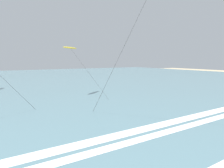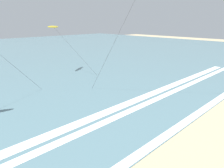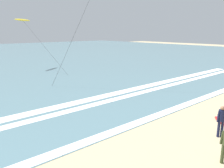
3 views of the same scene
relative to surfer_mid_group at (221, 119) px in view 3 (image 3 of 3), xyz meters
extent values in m
cube|color=white|center=(-3.42, 3.89, -0.94)|extent=(44.85, 0.65, 0.01)
cube|color=white|center=(-2.25, 8.20, -0.94)|extent=(55.20, 0.71, 0.01)
cube|color=white|center=(-1.31, 9.42, -0.94)|extent=(44.54, 0.96, 0.01)
cylinder|color=#141938|center=(-0.09, 0.05, -0.55)|extent=(0.13, 0.13, 0.82)
cylinder|color=#141938|center=(0.09, -0.05, -0.55)|extent=(0.13, 0.13, 0.82)
cylinder|color=#141938|center=(0.00, 0.00, 0.15)|extent=(0.32, 0.32, 0.58)
cylinder|color=#141938|center=(-0.16, 0.09, 0.13)|extent=(0.16, 0.14, 0.56)
sphere|color=#9E7051|center=(0.00, 0.00, 0.54)|extent=(0.21, 0.21, 0.21)
cylinder|color=#384223|center=(-2.29, -1.13, -0.55)|extent=(0.13, 0.13, 0.82)
cylinder|color=#384223|center=(-2.32, -1.05, 0.13)|extent=(0.13, 0.16, 0.56)
cube|color=black|center=(2.37, 1.18, -0.79)|extent=(0.09, 0.11, 0.16)
ellipsoid|color=yellow|center=(0.97, 27.67, 5.60)|extent=(3.09, 2.42, 0.43)
cylinder|color=#333333|center=(1.83, 23.47, 2.32)|extent=(1.74, 8.42, 6.58)
camera|label=1|loc=(-8.96, -0.39, 3.90)|focal=30.82mm
camera|label=2|loc=(-15.08, -2.27, 6.55)|focal=32.43mm
camera|label=3|loc=(-11.05, -4.50, 4.22)|focal=37.02mm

